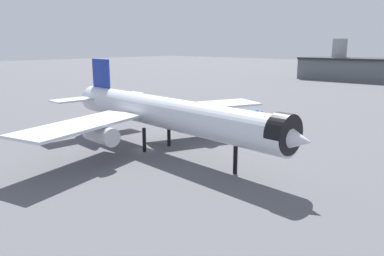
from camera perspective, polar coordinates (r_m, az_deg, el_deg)
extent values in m
plane|color=#56565B|center=(82.07, -7.13, -3.36)|extent=(900.00, 900.00, 0.00)
cylinder|color=silver|center=(78.97, -4.01, 2.28)|extent=(59.79, 10.87, 6.40)
cone|color=silver|center=(59.54, 14.51, -1.49)|extent=(7.49, 6.79, 6.27)
cone|color=silver|center=(103.43, -14.57, 4.34)|extent=(8.76, 6.69, 6.08)
cylinder|color=black|center=(60.10, 13.51, -0.84)|extent=(3.36, 6.66, 6.46)
cube|color=silver|center=(93.50, 2.08, 3.41)|extent=(18.97, 28.37, 0.51)
cylinder|color=#B7BAC1|center=(90.63, 1.28, 1.77)|extent=(8.57, 4.14, 3.52)
cube|color=silver|center=(73.99, -16.26, 0.47)|extent=(15.57, 28.26, 0.51)
cylinder|color=#B7BAC1|center=(74.69, -13.48, -0.92)|extent=(8.57, 4.14, 3.52)
cube|color=navy|center=(98.73, -13.38, 7.03)|extent=(7.17, 1.18, 10.24)
cube|color=silver|center=(103.85, -10.27, 4.94)|extent=(6.15, 11.08, 0.38)
cube|color=silver|center=(97.03, -17.16, 4.05)|extent=(6.15, 11.08, 0.38)
cylinder|color=black|center=(67.12, 6.49, -4.69)|extent=(0.77, 0.77, 5.12)
cylinder|color=black|center=(84.50, -3.47, -1.02)|extent=(0.77, 0.77, 5.12)
cylinder|color=black|center=(80.49, -7.14, -1.79)|extent=(0.77, 0.77, 5.12)
cylinder|color=#939399|center=(260.59, 21.05, 9.57)|extent=(8.84, 8.84, 25.11)
cube|color=black|center=(115.09, 9.21, 1.50)|extent=(2.75, 5.67, 0.35)
cube|color=#194799|center=(116.20, 9.73, 2.08)|extent=(2.48, 2.38, 1.60)
cube|color=#1E2D38|center=(116.92, 10.03, 2.29)|extent=(1.93, 0.24, 0.80)
cube|color=#194799|center=(114.09, 8.93, 2.06)|extent=(2.57, 3.48, 2.20)
cylinder|color=black|center=(117.31, 9.35, 1.62)|extent=(0.35, 0.92, 0.90)
cylinder|color=black|center=(115.95, 10.24, 1.45)|extent=(0.35, 0.92, 0.90)
cylinder|color=black|center=(114.34, 8.16, 1.37)|extent=(0.35, 0.92, 0.90)
cylinder|color=black|center=(112.94, 9.07, 1.20)|extent=(0.35, 0.92, 0.90)
cube|color=black|center=(118.16, 4.24, 1.85)|extent=(3.04, 3.56, 0.30)
cube|color=#232833|center=(118.96, 4.30, 2.29)|extent=(2.03, 1.93, 1.20)
cube|color=#1E2D38|center=(119.48, 4.33, 2.45)|extent=(1.19, 0.77, 0.60)
cube|color=#232833|center=(117.48, 4.21, 2.09)|extent=(2.37, 2.47, 0.90)
cylinder|color=black|center=(119.37, 3.92, 1.89)|extent=(0.60, 0.74, 0.70)
cylinder|color=black|center=(119.19, 4.68, 1.87)|extent=(0.60, 0.74, 0.70)
cylinder|color=black|center=(117.18, 3.79, 1.70)|extent=(0.60, 0.74, 0.70)
cylinder|color=black|center=(117.01, 4.56, 1.67)|extent=(0.60, 0.74, 0.70)
cone|color=#F2600C|center=(113.36, -18.90, 0.64)|extent=(0.49, 0.49, 0.61)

